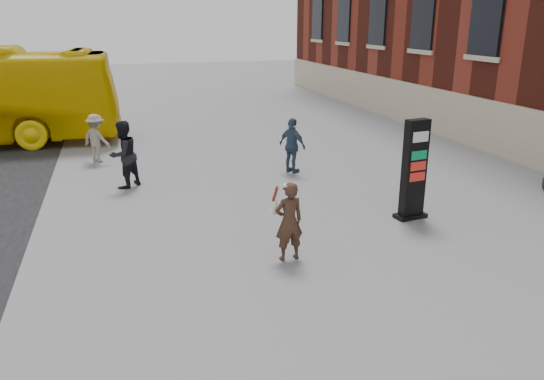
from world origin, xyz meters
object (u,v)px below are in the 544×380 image
object	(u,v)px
info_pylon	(414,170)
pedestrian_c	(292,146)
woman	(289,220)
pedestrian_a	(123,155)
pedestrian_b	(96,138)

from	to	relation	value
info_pylon	pedestrian_c	size ratio (longest dim) A/B	1.40
info_pylon	woman	size ratio (longest dim) A/B	1.49
info_pylon	woman	bearing A→B (deg)	-167.08
pedestrian_c	pedestrian_a	bearing A→B (deg)	60.32
info_pylon	pedestrian_c	world-z (taller)	info_pylon
woman	info_pylon	bearing A→B (deg)	-164.66
info_pylon	pedestrian_a	bearing A→B (deg)	137.42
woman	pedestrian_c	size ratio (longest dim) A/B	0.94
pedestrian_b	pedestrian_c	world-z (taller)	pedestrian_c
pedestrian_a	pedestrian_c	distance (m)	4.92
pedestrian_b	pedestrian_c	bearing A→B (deg)	-165.07
info_pylon	pedestrian_c	distance (m)	4.70
info_pylon	pedestrian_a	xyz separation A→B (m)	(-6.37, 4.37, -0.24)
info_pylon	woman	xyz separation A→B (m)	(-3.47, -1.33, -0.36)
pedestrian_a	pedestrian_b	xyz separation A→B (m)	(-0.78, 3.08, -0.14)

